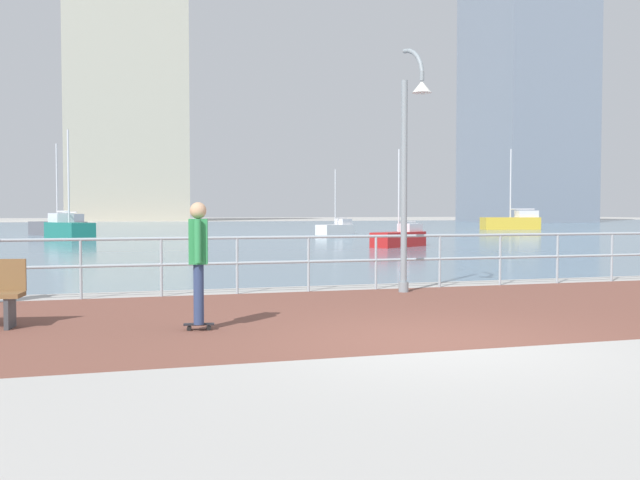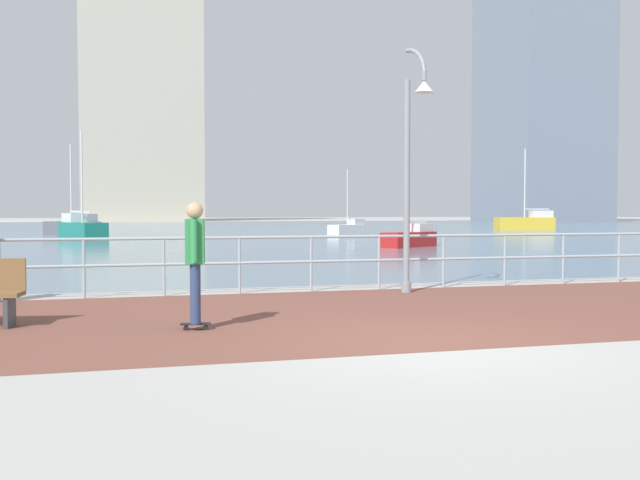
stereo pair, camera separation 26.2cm
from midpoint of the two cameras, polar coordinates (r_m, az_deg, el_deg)
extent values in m
plane|color=#ADAAA5|center=(47.98, -12.22, 0.43)|extent=(220.00, 220.00, 0.00)
cube|color=brown|center=(11.04, 2.68, -5.84)|extent=(28.00, 6.10, 0.01)
cube|color=slate|center=(58.50, -13.00, 0.77)|extent=(180.00, 88.00, 0.00)
cylinder|color=#9EADB7|center=(13.42, -19.07, -2.23)|extent=(0.05, 0.05, 1.07)
cylinder|color=#9EADB7|center=(13.43, -13.09, -2.16)|extent=(0.05, 0.05, 1.07)
cylinder|color=#9EADB7|center=(13.59, -7.18, -2.07)|extent=(0.05, 0.05, 1.07)
cylinder|color=#9EADB7|center=(13.88, -1.47, -1.95)|extent=(0.05, 0.05, 1.07)
cylinder|color=#9EADB7|center=(14.31, 3.96, -1.83)|extent=(0.05, 0.05, 1.07)
cylinder|color=#9EADB7|center=(14.86, 9.02, -1.70)|extent=(0.05, 0.05, 1.07)
cylinder|color=#9EADB7|center=(15.51, 13.69, -1.57)|extent=(0.05, 0.05, 1.07)
cylinder|color=#9EADB7|center=(16.26, 17.96, -1.44)|extent=(0.05, 0.05, 1.07)
cylinder|color=#9EADB7|center=(17.09, 21.83, -1.31)|extent=(0.05, 0.05, 1.07)
cylinder|color=#9EADB7|center=(13.85, -1.47, 0.24)|extent=(25.20, 0.06, 0.06)
cylinder|color=#9EADB7|center=(13.88, -1.47, -1.73)|extent=(25.20, 0.06, 0.06)
cylinder|color=gray|center=(13.92, 6.14, -3.75)|extent=(0.19, 0.19, 0.20)
cylinder|color=gray|center=(13.85, 6.17, 4.24)|extent=(0.12, 0.12, 4.07)
cylinder|color=gray|center=(14.11, 6.41, 14.75)|extent=(0.12, 0.20, 0.11)
cylinder|color=gray|center=(13.98, 6.78, 14.68)|extent=(0.12, 0.21, 0.15)
cylinder|color=gray|center=(13.86, 7.11, 14.43)|extent=(0.12, 0.20, 0.18)
cylinder|color=gray|center=(13.75, 7.36, 14.01)|extent=(0.12, 0.18, 0.19)
cylinder|color=gray|center=(13.67, 7.52, 13.47)|extent=(0.11, 0.14, 0.19)
cylinder|color=gray|center=(13.63, 7.57, 12.84)|extent=(0.10, 0.10, 0.17)
cone|color=silver|center=(13.59, 7.56, 12.02)|extent=(0.36, 0.36, 0.22)
cylinder|color=black|center=(9.61, -11.18, -6.96)|extent=(0.06, 0.04, 0.06)
cylinder|color=black|center=(9.69, -11.16, -6.88)|extent=(0.06, 0.04, 0.06)
cylinder|color=black|center=(9.60, -9.65, -6.96)|extent=(0.06, 0.04, 0.06)
cylinder|color=black|center=(9.68, -9.63, -6.88)|extent=(0.06, 0.04, 0.06)
cube|color=black|center=(9.63, -10.41, -6.63)|extent=(0.41, 0.17, 0.02)
cylinder|color=navy|center=(9.50, -10.45, -4.28)|extent=(0.15, 0.15, 0.79)
cylinder|color=navy|center=(9.66, -10.40, -4.18)|extent=(0.15, 0.15, 0.79)
cube|color=#2D8C4C|center=(9.53, -10.46, -0.10)|extent=(0.29, 0.37, 0.59)
cylinder|color=#2D8C4C|center=(9.30, -10.52, -0.07)|extent=(0.10, 0.10, 0.56)
cylinder|color=#2D8C4C|center=(9.75, -10.39, 0.04)|extent=(0.10, 0.10, 0.56)
sphere|color=tan|center=(9.52, -10.47, 2.33)|extent=(0.22, 0.22, 0.22)
cube|color=#3F4247|center=(10.52, -24.15, -5.24)|extent=(0.12, 0.38, 0.45)
cube|color=white|center=(46.81, 1.06, 0.84)|extent=(3.01, 2.53, 0.65)
cube|color=silver|center=(47.53, 1.72, 1.47)|extent=(1.27, 1.17, 0.36)
cylinder|color=silver|center=(46.80, 1.06, 3.45)|extent=(0.07, 0.07, 3.61)
cylinder|color=silver|center=(47.33, 1.55, 1.77)|extent=(1.14, 0.84, 0.06)
cube|color=#B21E1E|center=(31.14, 6.05, 0.05)|extent=(3.02, 2.43, 0.64)
cube|color=silver|center=(31.88, 6.96, 1.00)|extent=(1.26, 1.14, 0.36)
cylinder|color=silver|center=(31.13, 6.06, 3.93)|extent=(0.07, 0.07, 3.58)
cylinder|color=silver|center=(31.67, 6.72, 1.44)|extent=(1.16, 0.79, 0.06)
cube|color=#197266|center=(41.65, -19.54, 0.69)|extent=(2.88, 4.45, 0.92)
cube|color=silver|center=(42.84, -20.14, 1.68)|extent=(1.45, 1.78, 0.51)
cylinder|color=silver|center=(41.68, -19.59, 4.82)|extent=(0.10, 0.10, 5.09)
cylinder|color=silver|center=(42.52, -19.99, 2.16)|extent=(0.83, 1.80, 0.08)
cube|color=gold|center=(60.94, 14.81, 1.29)|extent=(4.88, 2.13, 1.01)
cube|color=silver|center=(61.49, 16.03, 2.01)|extent=(1.83, 1.26, 0.56)
cylinder|color=silver|center=(60.97, 14.84, 4.40)|extent=(0.11, 0.11, 5.61)
cylinder|color=silver|center=(61.34, 15.71, 2.38)|extent=(2.11, 0.40, 0.09)
cube|color=#595960|center=(47.79, -20.34, 0.86)|extent=(3.66, 3.91, 0.88)
cube|color=silver|center=(46.81, -19.43, 1.68)|extent=(1.64, 1.69, 0.49)
cylinder|color=silver|center=(47.81, -20.39, 4.31)|extent=(0.10, 0.10, 4.88)
cylinder|color=silver|center=(47.07, -19.69, 2.09)|extent=(1.28, 1.43, 0.08)
cube|color=#B2AD99|center=(113.14, -15.26, 10.65)|extent=(17.62, 10.69, 36.04)
cube|color=slate|center=(103.45, 15.99, 11.76)|extent=(12.98, 15.12, 37.22)
camera|label=1|loc=(0.13, -90.65, -0.03)|focal=40.13mm
camera|label=2|loc=(0.13, 89.35, 0.03)|focal=40.13mm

